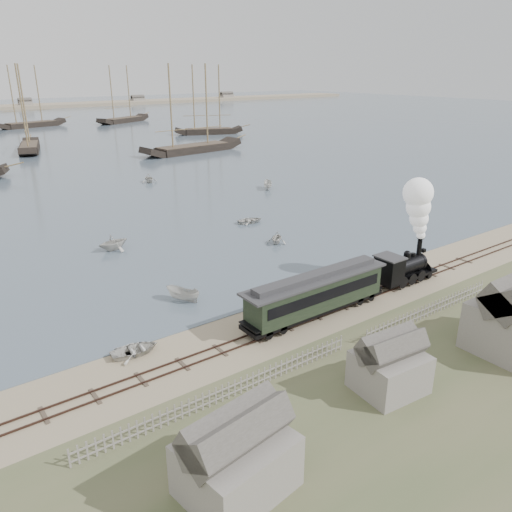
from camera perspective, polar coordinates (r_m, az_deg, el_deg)
ground at (r=39.43m, az=-0.71°, el=-7.75°), size 600.00×600.00×0.00m
rail_track at (r=38.00m, az=1.06°, el=-8.85°), size 120.00×1.80×0.16m
picket_fence_west at (r=31.45m, az=-3.05°, el=-15.98°), size 19.00×0.10×1.20m
picket_fence_east at (r=42.94m, az=19.21°, el=-6.49°), size 15.00×0.10×1.20m
shed_left at (r=26.20m, az=-2.17°, el=-25.05°), size 5.00×4.00×4.10m
shed_mid at (r=33.22m, az=14.78°, el=-14.50°), size 4.00×3.50×3.60m
shed_right at (r=40.60m, az=27.14°, el=-9.36°), size 6.00×5.00×5.10m
locomotive at (r=47.85m, az=17.79°, el=2.07°), size 7.50×2.80×9.35m
passenger_coach at (r=40.00m, az=6.88°, el=-4.15°), size 13.46×2.60×3.27m
beached_dinghy at (r=36.41m, az=-13.66°, el=-10.36°), size 2.64×3.54×0.70m
rowboat_1 at (r=56.70m, az=-16.02°, el=1.55°), size 3.56×3.94×1.83m
rowboat_2 at (r=43.13m, az=-8.38°, el=-4.38°), size 3.29×2.66×1.21m
rowboat_3 at (r=64.45m, az=-0.68°, el=4.11°), size 2.90×3.68×0.69m
rowboat_4 at (r=56.71m, az=2.38°, el=2.12°), size 3.40×3.44×1.37m
rowboat_5 at (r=83.05m, az=1.34°, el=8.10°), size 3.54×3.04×1.32m
rowboat_7 at (r=89.88m, az=-12.14°, el=8.71°), size 3.28×2.90×1.60m
schooner_3 at (r=133.15m, az=-25.06°, el=15.06°), size 9.69×20.33×20.00m
schooner_4 at (r=121.02m, az=-7.44°, el=16.36°), size 26.80×9.23×20.00m
schooner_5 at (r=155.65m, az=-5.53°, el=17.35°), size 20.46×11.69×20.00m
schooner_8 at (r=190.15m, az=-24.71°, el=16.24°), size 24.09×11.06×20.00m
schooner_9 at (r=196.47m, az=-15.15°, el=17.44°), size 23.42×15.42×20.00m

